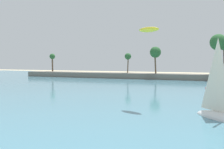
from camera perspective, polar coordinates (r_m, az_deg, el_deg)
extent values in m
cube|color=teal|center=(65.69, 15.75, -2.10)|extent=(220.00, 110.89, 0.06)
cube|color=slate|center=(80.98, 16.76, -0.54)|extent=(113.68, 6.00, 1.80)
cylinder|color=brown|center=(81.51, 23.37, 3.13)|extent=(0.73, 0.59, 8.94)
sphere|color=#285B2D|center=(81.65, 23.43, 6.26)|extent=(3.84, 3.84, 3.84)
cylinder|color=brown|center=(81.52, 9.49, 2.53)|extent=(0.85, 0.58, 6.65)
sphere|color=#285B2D|center=(81.55, 9.51, 4.86)|extent=(3.43, 3.43, 3.43)
cylinder|color=brown|center=(81.02, 22.23, 3.29)|extent=(0.66, 0.69, 9.31)
sphere|color=#285B2D|center=(81.19, 22.30, 6.57)|extent=(4.73, 4.73, 4.73)
cylinder|color=brown|center=(84.36, 3.51, 2.17)|extent=(0.61, 0.55, 5.41)
sphere|color=#285B2D|center=(84.35, 3.52, 4.00)|extent=(2.11, 2.11, 2.11)
cylinder|color=brown|center=(98.71, -12.94, 2.28)|extent=(0.54, 0.72, 5.59)
sphere|color=#285B2D|center=(98.71, -12.96, 3.90)|extent=(2.05, 2.05, 2.05)
ellipsoid|color=red|center=(59.29, 21.96, -2.73)|extent=(5.59, 5.65, 1.22)
cylinder|color=gray|center=(59.24, 22.25, 1.55)|extent=(0.18, 0.18, 7.64)
pyramid|color=white|center=(58.51, 21.54, 0.99)|extent=(2.06, 2.09, 6.50)
ellipsoid|color=white|center=(28.09, 23.15, -9.05)|extent=(6.33, 6.43, 1.39)
pyramid|color=silver|center=(28.10, 22.12, 0.00)|extent=(2.32, 2.39, 7.38)
ellipsoid|color=yellow|center=(31.92, 8.06, 9.73)|extent=(3.21, 2.41, 0.78)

